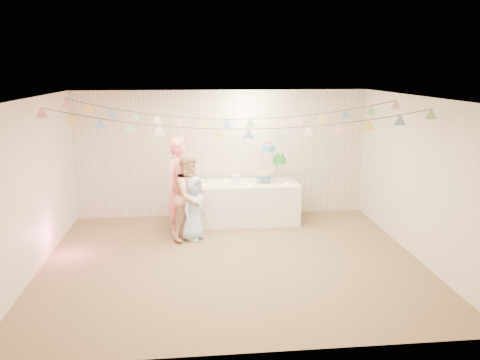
{
  "coord_description": "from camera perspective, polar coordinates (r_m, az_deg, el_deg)",
  "views": [
    {
      "loc": [
        -0.59,
        -6.98,
        3.04
      ],
      "look_at": [
        0.2,
        0.8,
        1.15
      ],
      "focal_mm": 35.0,
      "sensor_mm": 36.0,
      "label": 1
    }
  ],
  "objects": [
    {
      "name": "person_child",
      "position": [
        8.41,
        -5.72,
        -3.43
      ],
      "size": [
        0.62,
        0.69,
        1.18
      ],
      "primitive_type": "imported",
      "rotation": [
        0.0,
        0.0,
        1.02
      ],
      "color": "#A6C7EC",
      "rests_on": "floor"
    },
    {
      "name": "tealight_4",
      "position": [
        9.22,
        5.66,
        -0.4
      ],
      "size": [
        0.04,
        0.04,
        0.03
      ],
      "primitive_type": "cylinder",
      "color": "#FFD88C",
      "rests_on": "table"
    },
    {
      "name": "cake_stand",
      "position": [
        9.33,
        3.8,
        1.76
      ],
      "size": [
        0.69,
        0.4,
        0.77
      ],
      "primitive_type": null,
      "color": "silver",
      "rests_on": "table"
    },
    {
      "name": "posy",
      "position": [
        9.3,
        -0.45,
        -0.13
      ],
      "size": [
        0.15,
        0.15,
        0.17
      ],
      "primitive_type": null,
      "color": "white",
      "rests_on": "table"
    },
    {
      "name": "cake_middle",
      "position": [
        9.45,
        4.79,
        1.73
      ],
      "size": [
        0.27,
        0.27,
        0.22
      ],
      "primitive_type": null,
      "color": "green",
      "rests_on": "cake_stand"
    },
    {
      "name": "floor",
      "position": [
        7.64,
        -0.9,
        -9.87
      ],
      "size": [
        6.0,
        6.0,
        0.0
      ],
      "primitive_type": "plane",
      "color": "brown",
      "rests_on": "ground"
    },
    {
      "name": "person_adult_a",
      "position": [
        8.63,
        -7.21,
        -0.79
      ],
      "size": [
        0.78,
        0.78,
        1.83
      ],
      "primitive_type": "imported",
      "rotation": [
        0.0,
        0.0,
        0.82
      ],
      "color": "#F3827F",
      "rests_on": "floor"
    },
    {
      "name": "table",
      "position": [
        9.38,
        0.47,
        -2.74
      ],
      "size": [
        2.15,
        0.86,
        0.81
      ],
      "primitive_type": "cube",
      "color": "white",
      "rests_on": "floor"
    },
    {
      "name": "right_wall",
      "position": [
        8.04,
        20.88,
        0.18
      ],
      "size": [
        5.0,
        5.0,
        0.0
      ],
      "primitive_type": "plane",
      "color": "white",
      "rests_on": "ground"
    },
    {
      "name": "left_wall",
      "position": [
        7.59,
        -24.14,
        -0.88
      ],
      "size": [
        5.0,
        5.0,
        0.0
      ],
      "primitive_type": "plane",
      "color": "white",
      "rests_on": "ground"
    },
    {
      "name": "cake_top_tier",
      "position": [
        9.24,
        3.49,
        3.18
      ],
      "size": [
        0.25,
        0.25,
        0.19
      ],
      "primitive_type": null,
      "color": "#429FD2",
      "rests_on": "cake_stand"
    },
    {
      "name": "bunting_back",
      "position": [
        8.13,
        -1.63,
        8.71
      ],
      "size": [
        5.6,
        1.1,
        0.4
      ],
      "primitive_type": null,
      "color": "pink",
      "rests_on": "ceiling"
    },
    {
      "name": "tealight_3",
      "position": [
        9.53,
        2.42,
        0.1
      ],
      "size": [
        0.04,
        0.04,
        0.03
      ],
      "primitive_type": "cylinder",
      "color": "#FFD88C",
      "rests_on": "table"
    },
    {
      "name": "tealight_1",
      "position": [
        9.42,
        -1.77,
        -0.05
      ],
      "size": [
        0.04,
        0.04,
        0.03
      ],
      "primitive_type": "cylinder",
      "color": "#FFD88C",
      "rests_on": "table"
    },
    {
      "name": "ceiling",
      "position": [
        7.02,
        -0.98,
        9.99
      ],
      "size": [
        6.0,
        6.0,
        0.0
      ],
      "primitive_type": "plane",
      "color": "silver",
      "rests_on": "ground"
    },
    {
      "name": "person_adult_b",
      "position": [
        8.41,
        -6.01,
        -2.0
      ],
      "size": [
        0.96,
        0.97,
        1.58
      ],
      "primitive_type": "imported",
      "rotation": [
        0.0,
        0.0,
        0.85
      ],
      "color": "#DDAD88",
      "rests_on": "floor"
    },
    {
      "name": "tealight_2",
      "position": [
        9.07,
        1.25,
        -0.58
      ],
      "size": [
        0.04,
        0.04,
        0.03
      ],
      "primitive_type": "cylinder",
      "color": "#FFD88C",
      "rests_on": "table"
    },
    {
      "name": "platter",
      "position": [
        9.2,
        -3.21,
        -0.8
      ],
      "size": [
        0.33,
        0.33,
        0.02
      ],
      "primitive_type": "cylinder",
      "color": "white",
      "rests_on": "table"
    },
    {
      "name": "back_wall",
      "position": [
        9.66,
        -2.21,
        3.19
      ],
      "size": [
        6.0,
        6.0,
        0.0
      ],
      "primitive_type": "plane",
      "color": "white",
      "rests_on": "ground"
    },
    {
      "name": "front_wall",
      "position": [
        4.84,
        1.61,
        -7.46
      ],
      "size": [
        6.0,
        6.0,
        0.0
      ],
      "primitive_type": "plane",
      "color": "white",
      "rests_on": "ground"
    },
    {
      "name": "bunting_front",
      "position": [
        6.85,
        -0.83,
        7.55
      ],
      "size": [
        5.6,
        0.9,
        0.36
      ],
      "primitive_type": null,
      "color": "#72A5E5",
      "rests_on": "ceiling"
    },
    {
      "name": "tealight_0",
      "position": [
        9.08,
        -4.45,
        -0.61
      ],
      "size": [
        0.04,
        0.04,
        0.03
      ],
      "primitive_type": "cylinder",
      "color": "#FFD88C",
      "rests_on": "table"
    },
    {
      "name": "cake_bottom",
      "position": [
        9.31,
        2.92,
        -0.13
      ],
      "size": [
        0.31,
        0.31,
        0.15
      ],
      "primitive_type": null,
      "color": "teal",
      "rests_on": "cake_stand"
    }
  ]
}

